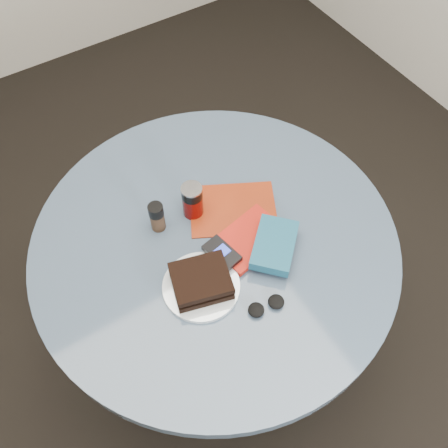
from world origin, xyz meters
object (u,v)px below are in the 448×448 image
table (216,269)px  red_book (249,239)px  sandwich (201,281)px  headphones (266,306)px  soda_can (192,201)px  magazine (233,209)px  mp3_player (222,253)px  plate (201,286)px  novel (274,245)px  pepper_grinder (157,217)px

table → red_book: size_ratio=5.24×
sandwich → headphones: (0.11, -0.13, -0.03)m
soda_can → headphones: 0.35m
sandwich → soda_can: soda_can is taller
magazine → mp3_player: size_ratio=2.25×
sandwich → headphones: sandwich is taller
red_book → headphones: size_ratio=1.89×
plate → sandwich: 0.03m
novel → table: bearing=90.2°
magazine → headphones: headphones is taller
red_book → headphones: 0.20m
plate → magazine: plate is taller
pepper_grinder → novel: 0.32m
novel → sandwich: bearing=134.0°
plate → magazine: bearing=39.0°
sandwich → novel: (0.22, -0.01, -0.00)m
mp3_player → novel: bearing=-23.8°
plate → pepper_grinder: pepper_grinder is taller
novel → red_book: bearing=77.0°
magazine → red_book: (-0.02, -0.11, 0.01)m
magazine → red_book: red_book is taller
soda_can → magazine: size_ratio=0.45×
table → headphones: bearing=-89.6°
plate → pepper_grinder: bearing=90.9°
pepper_grinder → novel: size_ratio=0.59×
pepper_grinder → soda_can: bearing=-4.3°
pepper_grinder → magazine: size_ratio=0.39×
plate → mp3_player: 0.10m
headphones → soda_can: bearing=90.8°
table → plate: size_ratio=5.06×
table → soda_can: 0.24m
red_book → pepper_grinder: bearing=125.5°
table → plate: 0.23m
plate → soda_can: bearing=64.6°
table → plate: (-0.11, -0.11, 0.17)m
soda_can → sandwich: bearing=-115.3°
soda_can → mp3_player: soda_can is taller
red_book → mp3_player: bearing=173.2°
plate → novel: 0.22m
red_book → novel: novel is taller
soda_can → red_book: bearing=-64.5°
table → soda_can: bearing=91.7°
soda_can → novel: size_ratio=0.68×
soda_can → pepper_grinder: size_ratio=1.15×
plate → mp3_player: mp3_player is taller
pepper_grinder → red_book: 0.25m
plate → soda_can: size_ratio=1.82×
table → novel: size_ratio=6.30×
plate → sandwich: (0.00, -0.00, 0.03)m
table → headphones: (0.00, -0.24, 0.17)m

